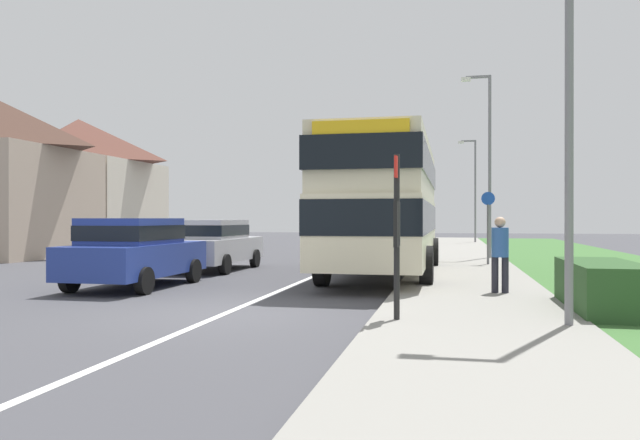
% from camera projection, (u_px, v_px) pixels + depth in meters
% --- Properties ---
extents(ground_plane, '(120.00, 120.00, 0.00)m').
position_uv_depth(ground_plane, '(228.00, 312.00, 10.69)').
color(ground_plane, '#424247').
extents(lane_marking_centre, '(0.14, 60.00, 0.01)m').
position_uv_depth(lane_marking_centre, '(322.00, 273.00, 18.52)').
color(lane_marking_centre, silver).
rests_on(lane_marking_centre, ground_plane).
extents(pavement_near_side, '(3.20, 68.00, 0.12)m').
position_uv_depth(pavement_near_side, '(467.00, 280.00, 15.68)').
color(pavement_near_side, gray).
rests_on(pavement_near_side, ground_plane).
extents(roadside_hedge, '(1.10, 2.91, 0.90)m').
position_uv_depth(roadside_hedge, '(603.00, 289.00, 10.35)').
color(roadside_hedge, '#2D5128').
rests_on(roadside_hedge, ground_plane).
extents(double_decker_bus, '(2.80, 9.92, 3.70)m').
position_uv_depth(double_decker_bus, '(385.00, 201.00, 17.30)').
color(double_decker_bus, beige).
rests_on(double_decker_bus, ground_plane).
extents(parked_car_blue, '(1.98, 4.15, 1.64)m').
position_uv_depth(parked_car_blue, '(135.00, 249.00, 14.53)').
color(parked_car_blue, navy).
rests_on(parked_car_blue, ground_plane).
extents(parked_car_silver, '(1.96, 4.50, 1.59)m').
position_uv_depth(parked_car_silver, '(214.00, 242.00, 19.35)').
color(parked_car_silver, '#B7B7BC').
rests_on(parked_car_silver, ground_plane).
extents(pedestrian_at_stop, '(0.34, 0.34, 1.67)m').
position_uv_depth(pedestrian_at_stop, '(500.00, 251.00, 12.54)').
color(pedestrian_at_stop, '#23232D').
rests_on(pedestrian_at_stop, ground_plane).
extents(bus_stop_sign, '(0.09, 0.52, 2.60)m').
position_uv_depth(bus_stop_sign, '(397.00, 225.00, 9.23)').
color(bus_stop_sign, black).
rests_on(bus_stop_sign, ground_plane).
extents(cycle_route_sign, '(0.44, 0.08, 2.52)m').
position_uv_depth(cycle_route_sign, '(488.00, 225.00, 20.41)').
color(cycle_route_sign, slate).
rests_on(cycle_route_sign, ground_plane).
extents(street_lamp_near, '(1.14, 0.20, 6.54)m').
position_uv_depth(street_lamp_near, '(561.00, 66.00, 8.77)').
color(street_lamp_near, slate).
rests_on(street_lamp_near, ground_plane).
extents(street_lamp_mid, '(1.14, 0.20, 7.17)m').
position_uv_depth(street_lamp_mid, '(487.00, 154.00, 23.78)').
color(street_lamp_mid, slate).
rests_on(street_lamp_mid, ground_plane).
extents(street_lamp_far, '(1.14, 0.20, 6.69)m').
position_uv_depth(street_lamp_far, '(473.00, 184.00, 39.63)').
color(street_lamp_far, slate).
rests_on(street_lamp_far, ground_plane).
extents(house_terrace_far_side, '(7.24, 12.95, 6.91)m').
position_uv_depth(house_terrace_far_side, '(38.00, 180.00, 29.44)').
color(house_terrace_far_side, tan).
rests_on(house_terrace_far_side, ground_plane).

